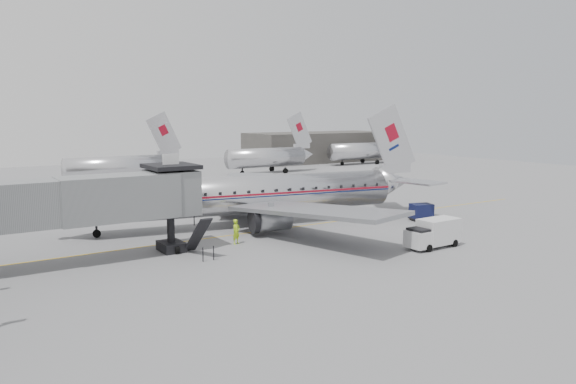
{
  "coord_description": "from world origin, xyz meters",
  "views": [
    {
      "loc": [
        -23.99,
        -34.74,
        10.08
      ],
      "look_at": [
        2.43,
        5.93,
        3.2
      ],
      "focal_mm": 35.0,
      "sensor_mm": 36.0,
      "label": 1
    }
  ],
  "objects_px": {
    "airliner": "(254,194)",
    "ramp_worker": "(236,232)",
    "service_van": "(433,233)",
    "baggage_cart_navy": "(421,212)"
  },
  "relations": [
    {
      "from": "airliner",
      "to": "ramp_worker",
      "type": "height_order",
      "value": "airliner"
    },
    {
      "from": "airliner",
      "to": "service_van",
      "type": "bearing_deg",
      "value": -55.05
    },
    {
      "from": "baggage_cart_navy",
      "to": "airliner",
      "type": "bearing_deg",
      "value": 170.67
    },
    {
      "from": "airliner",
      "to": "service_van",
      "type": "relative_size",
      "value": 7.51
    },
    {
      "from": "airliner",
      "to": "baggage_cart_navy",
      "type": "distance_m",
      "value": 15.86
    },
    {
      "from": "service_van",
      "to": "ramp_worker",
      "type": "xyz_separation_m",
      "value": [
        -11.92,
        9.07,
        -0.15
      ]
    },
    {
      "from": "ramp_worker",
      "to": "airliner",
      "type": "bearing_deg",
      "value": 30.67
    },
    {
      "from": "airliner",
      "to": "ramp_worker",
      "type": "xyz_separation_m",
      "value": [
        -4.93,
        -5.88,
        -1.79
      ]
    },
    {
      "from": "baggage_cart_navy",
      "to": "ramp_worker",
      "type": "bearing_deg",
      "value": -166.42
    },
    {
      "from": "airliner",
      "to": "baggage_cart_navy",
      "type": "relative_size",
      "value": 14.55
    }
  ]
}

